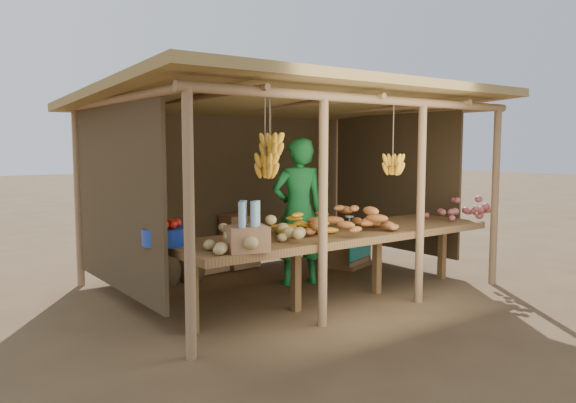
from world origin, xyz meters
TOP-DOWN VIEW (x-y plane):
  - ground at (0.00, 0.00)m, footprint 60.00×60.00m
  - stall_structure at (-0.06, 0.01)m, footprint 4.70×3.50m
  - counter at (0.00, -0.95)m, footprint 3.90×1.05m
  - potato_heap at (-1.19, -1.17)m, footprint 1.27×0.92m
  - sweet_potato_heap at (-0.02, -1.11)m, footprint 1.23×0.97m
  - onion_heap at (1.90, -1.17)m, footprint 0.99×0.71m
  - banana_pile at (-0.55, -0.88)m, footprint 0.72×0.50m
  - tomato_basin at (-1.90, -0.61)m, footprint 0.46×0.46m
  - bottle_box at (-1.47, -1.36)m, footprint 0.42×0.37m
  - vendor at (0.13, -0.03)m, footprint 0.78×0.63m
  - tarp_crate at (1.32, 0.35)m, footprint 0.78×0.73m
  - carton_stack at (-0.14, 1.20)m, footprint 0.99×0.38m
  - burlap_sacks at (-1.07, 0.88)m, footprint 0.72×0.38m

SIDE VIEW (x-z plane):
  - ground at x=0.00m, z-range 0.00..0.00m
  - burlap_sacks at x=-1.07m, z-range -0.03..0.48m
  - tarp_crate at x=1.32m, z-range -0.07..0.69m
  - carton_stack at x=-0.14m, z-range -0.04..0.70m
  - counter at x=0.00m, z-range 0.34..1.14m
  - tomato_basin at x=-1.90m, z-range 0.78..1.02m
  - vendor at x=0.13m, z-range 0.00..1.84m
  - bottle_box at x=-1.47m, z-range 0.75..1.20m
  - banana_pile at x=-0.55m, z-range 0.80..1.15m
  - onion_heap at x=1.90m, z-range 0.80..1.16m
  - sweet_potato_heap at x=-0.02m, z-range 0.80..1.16m
  - potato_heap at x=-1.19m, z-range 0.80..1.17m
  - stall_structure at x=-0.06m, z-range 0.70..3.13m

